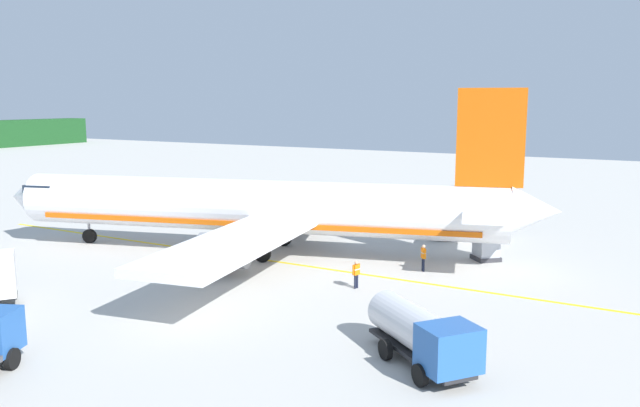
% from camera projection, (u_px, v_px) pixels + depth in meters
% --- Properties ---
extents(airliner_foreground, '(34.19, 40.94, 11.90)m').
position_uv_depth(airliner_foreground, '(261.00, 207.00, 46.43)').
color(airliner_foreground, white).
rests_on(airliner_foreground, ground).
extents(service_truck_fuel, '(6.25, 5.17, 2.72)m').
position_uv_depth(service_truck_fuel, '(461.00, 218.00, 52.43)').
color(service_truck_fuel, white).
rests_on(service_truck_fuel, ground).
extents(service_truck_catering, '(5.33, 6.07, 2.40)m').
position_uv_depth(service_truck_catering, '(421.00, 333.00, 26.83)').
color(service_truck_catering, '#2659A5').
rests_on(service_truck_catering, ground).
extents(cargo_container_near, '(2.31, 2.31, 1.98)m').
position_uv_depth(cargo_container_near, '(486.00, 247.00, 44.69)').
color(cargo_container_near, '#333338').
rests_on(cargo_container_near, ground).
extents(crew_marshaller, '(0.61, 0.34, 1.68)m').
position_uv_depth(crew_marshaller, '(356.00, 272.00, 37.95)').
color(crew_marshaller, '#191E33').
rests_on(crew_marshaller, ground).
extents(crew_loader_left, '(0.50, 0.46, 1.79)m').
position_uv_depth(crew_loader_left, '(423.00, 256.00, 41.73)').
color(crew_loader_left, '#191E33').
rests_on(crew_loader_left, ground).
extents(apron_guide_line, '(0.30, 60.00, 0.01)m').
position_uv_depth(apron_guide_line, '(302.00, 265.00, 43.38)').
color(apron_guide_line, yellow).
rests_on(apron_guide_line, ground).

